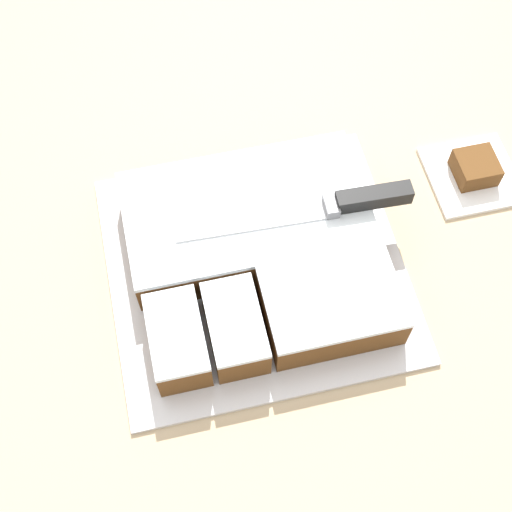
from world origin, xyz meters
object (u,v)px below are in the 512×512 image
object	(u,v)px
cake_board	(256,268)
cake	(258,254)
knife	(341,204)
brownie	(475,168)

from	to	relation	value
cake_board	cake	world-z (taller)	cake
knife	brownie	size ratio (longest dim) A/B	5.53
cake	brownie	xyz separation A→B (m)	(0.32, 0.07, -0.01)
brownie	knife	bearing A→B (deg)	-167.78
cake	brownie	bearing A→B (deg)	12.59
cake_board	knife	bearing A→B (deg)	14.21
cake	knife	bearing A→B (deg)	13.28
cake_board	brownie	size ratio (longest dim) A/B	6.91
cake_board	knife	distance (m)	0.13
cake	knife	size ratio (longest dim) A/B	1.02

